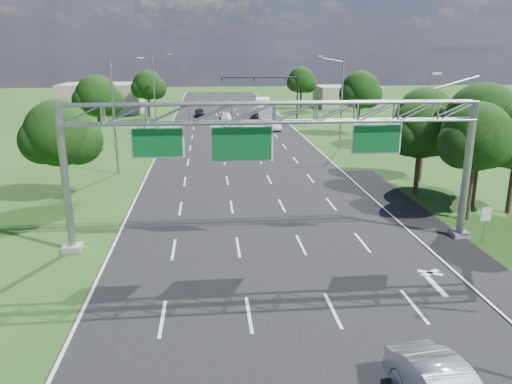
{
  "coord_description": "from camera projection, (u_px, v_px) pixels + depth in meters",
  "views": [
    {
      "loc": [
        -3.3,
        -14.69,
        10.74
      ],
      "look_at": [
        -0.65,
        12.9,
        2.83
      ],
      "focal_mm": 35.0,
      "sensor_mm": 36.0,
      "label": 1
    }
  ],
  "objects": [
    {
      "name": "road",
      "position": [
        245.0,
        171.0,
        46.03
      ],
      "size": [
        18.0,
        180.0,
        0.02
      ],
      "primitive_type": "cube",
      "color": "black",
      "rests_on": "ground"
    },
    {
      "name": "road_flare",
      "position": [
        424.0,
        226.0,
        31.65
      ],
      "size": [
        3.0,
        30.0,
        0.02
      ],
      "primitive_type": "cube",
      "color": "black",
      "rests_on": "ground"
    },
    {
      "name": "car_queue_a",
      "position": [
        226.0,
        118.0,
        77.28
      ],
      "size": [
        2.19,
        4.6,
        1.29
      ],
      "primitive_type": "imported",
      "rotation": [
        0.0,
        0.0,
        0.09
      ],
      "color": "silver",
      "rests_on": "ground"
    },
    {
      "name": "streetlight_r_mid",
      "position": [
        340.0,
        98.0,
        55.11
      ],
      "size": [
        2.97,
        0.22,
        10.16
      ],
      "color": "gray",
      "rests_on": "ground"
    },
    {
      "name": "tree_verge_re",
      "position": [
        302.0,
        81.0,
        91.88
      ],
      "size": [
        5.76,
        4.8,
        7.84
      ],
      "color": "#2D2116",
      "rests_on": "ground"
    },
    {
      "name": "traffic_signal",
      "position": [
        276.0,
        87.0,
        78.8
      ],
      "size": [
        12.21,
        0.24,
        7.0
      ],
      "color": "black",
      "rests_on": "ground"
    },
    {
      "name": "tree_verge_rd",
      "position": [
        361.0,
        92.0,
        63.23
      ],
      "size": [
        5.76,
        4.8,
        8.28
      ],
      "color": "#2D2116",
      "rests_on": "ground"
    },
    {
      "name": "building_right",
      "position": [
        348.0,
        96.0,
        97.46
      ],
      "size": [
        12.0,
        9.0,
        4.0
      ],
      "primitive_type": "cube",
      "color": "gray",
      "rests_on": "ground"
    },
    {
      "name": "ground",
      "position": [
        245.0,
        171.0,
        46.03
      ],
      "size": [
        220.0,
        220.0,
        0.0
      ],
      "primitive_type": "plane",
      "color": "#1F4916",
      "rests_on": "ground"
    },
    {
      "name": "car_queue_b",
      "position": [
        258.0,
        124.0,
        70.12
      ],
      "size": [
        2.31,
        4.97,
        1.38
      ],
      "primitive_type": "imported",
      "rotation": [
        0.0,
        0.0,
        -0.0
      ],
      "color": "black",
      "rests_on": "ground"
    },
    {
      "name": "car_queue_c",
      "position": [
        200.0,
        113.0,
        83.19
      ],
      "size": [
        1.89,
        4.14,
        1.38
      ],
      "primitive_type": "imported",
      "rotation": [
        0.0,
        0.0,
        0.07
      ],
      "color": "black",
      "rests_on": "ground"
    },
    {
      "name": "building_left",
      "position": [
        103.0,
        98.0,
        89.26
      ],
      "size": [
        14.0,
        10.0,
        5.0
      ],
      "primitive_type": "cube",
      "color": "gray",
      "rests_on": "ground"
    },
    {
      "name": "tree_verge_la",
      "position": [
        60.0,
        136.0,
        35.82
      ],
      "size": [
        5.76,
        4.8,
        7.4
      ],
      "color": "#2D2116",
      "rests_on": "ground"
    },
    {
      "name": "car_queue_d",
      "position": [
        275.0,
        125.0,
        69.43
      ],
      "size": [
        1.52,
        4.2,
        1.38
      ],
      "primitive_type": "imported",
      "rotation": [
        0.0,
        0.0,
        0.02
      ],
      "color": "silver",
      "rests_on": "ground"
    },
    {
      "name": "tree_verge_lc",
      "position": [
        148.0,
        86.0,
        81.8
      ],
      "size": [
        5.76,
        4.8,
        7.62
      ],
      "color": "#2D2116",
      "rests_on": "ground"
    },
    {
      "name": "streetlight_l_near",
      "position": [
        116.0,
        111.0,
        43.46
      ],
      "size": [
        2.97,
        0.22,
        10.16
      ],
      "color": "gray",
      "rests_on": "ground"
    },
    {
      "name": "tree_verge_lb",
      "position": [
        98.0,
        98.0,
        57.47
      ],
      "size": [
        5.76,
        4.8,
        8.06
      ],
      "color": "#2D2116",
      "rests_on": "ground"
    },
    {
      "name": "streetlight_l_far",
      "position": [
        155.0,
        85.0,
        76.96
      ],
      "size": [
        2.97,
        0.22,
        10.16
      ],
      "color": "gray",
      "rests_on": "ground"
    },
    {
      "name": "box_truck",
      "position": [
        263.0,
        108.0,
        82.83
      ],
      "size": [
        2.85,
        8.02,
        2.96
      ],
      "rotation": [
        0.0,
        0.0,
        -0.11
      ],
      "color": "white",
      "rests_on": "ground"
    },
    {
      "name": "regulatory_sign",
      "position": [
        486.0,
        217.0,
        28.55
      ],
      "size": [
        0.6,
        0.08,
        2.1
      ],
      "color": "gray",
      "rests_on": "ground"
    },
    {
      "name": "sign_gantry",
      "position": [
        276.0,
        124.0,
        26.93
      ],
      "size": [
        23.5,
        1.0,
        9.56
      ],
      "color": "gray",
      "rests_on": "ground"
    },
    {
      "name": "tree_cluster_right",
      "position": [
        463.0,
        129.0,
        35.58
      ],
      "size": [
        9.91,
        14.6,
        8.68
      ],
      "color": "#2D2116",
      "rests_on": "ground"
    }
  ]
}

